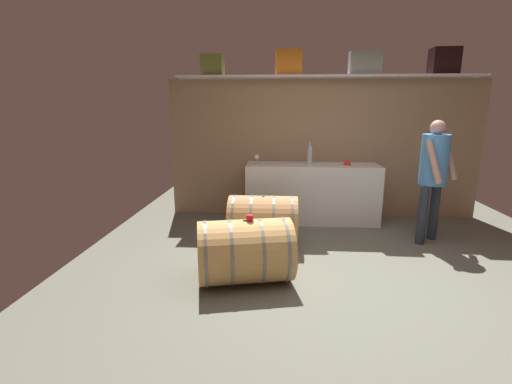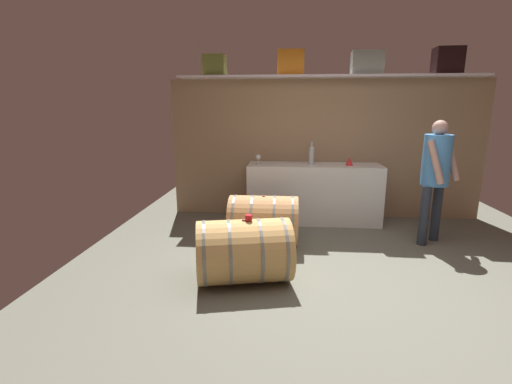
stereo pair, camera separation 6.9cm
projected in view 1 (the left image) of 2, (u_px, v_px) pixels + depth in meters
The scene contains 15 objects.
ground_plane at pixel (337, 262), 4.02m from camera, with size 5.88×8.08×0.02m, color #636557.
back_wall_panel at pixel (322, 149), 5.56m from camera, with size 4.68×0.10×2.08m, color #997C5C.
high_shelf_board at pixel (326, 77), 5.18m from camera, with size 4.31×0.40×0.03m, color silver.
toolcase_olive at pixel (213, 65), 5.25m from camera, with size 0.32×0.25×0.29m, color olive.
toolcase_orange at pixel (288, 63), 5.17m from camera, with size 0.37×0.26×0.35m, color orange.
toolcase_grey at pixel (365, 63), 5.10m from camera, with size 0.43×0.26×0.32m, color gray.
toolcase_black at pixel (444, 61), 5.03m from camera, with size 0.36×0.28×0.36m, color black.
work_cabinet at pixel (312, 193), 5.37m from camera, with size 1.92×0.59×0.86m, color white.
wine_bottle_clear at pixel (310, 155), 5.23m from camera, with size 0.08×0.08×0.33m.
wine_glass at pixel (257, 157), 5.27m from camera, with size 0.07×0.07×0.14m.
red_funnel at pixel (347, 161), 5.18m from camera, with size 0.11×0.11×0.12m, color red.
wine_barrel_near at pixel (245, 251), 3.48m from camera, with size 1.00×0.79×0.63m.
wine_barrel_far at pixel (263, 221), 4.43m from camera, with size 0.83×0.63×0.63m.
tasting_cup at pixel (250, 218), 3.40m from camera, with size 0.07×0.07×0.05m, color red.
winemaker_pouring at pixel (434, 169), 4.41m from camera, with size 0.50×0.47×1.52m.
Camera 1 is at (-0.64, -3.18, 1.65)m, focal length 25.44 mm.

